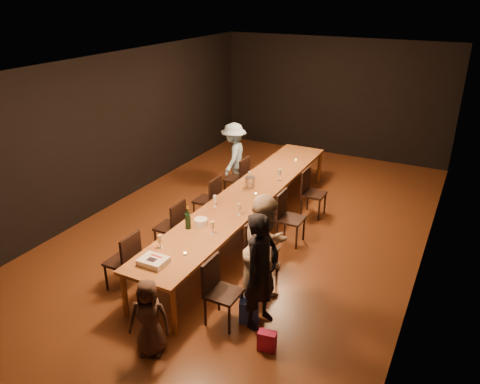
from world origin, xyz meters
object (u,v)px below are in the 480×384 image
at_px(chair_right_2, 291,218).
at_px(woman_birthday, 261,271).
at_px(chair_right_3, 314,193).
at_px(chair_left_1, 170,226).
at_px(chair_right_1, 262,250).
at_px(champagne_bottle, 188,217).
at_px(table, 247,197).
at_px(chair_left_2, 207,200).
at_px(chair_right_0, 224,293).
at_px(woman_tan, 266,252).
at_px(child, 149,318).
at_px(plate_stack, 201,222).
at_px(chair_left_3, 236,178).
at_px(birthday_cake, 153,261).
at_px(ice_bucket, 250,182).
at_px(chair_left_0, 122,261).
at_px(man_blue, 234,157).

height_order(chair_right_2, woman_birthday, woman_birthday).
relative_size(chair_right_3, chair_left_1, 1.00).
relative_size(chair_right_1, champagne_bottle, 2.46).
xyz_separation_m(chair_right_1, chair_right_2, (0.00, 1.20, 0.00)).
bearing_deg(table, chair_left_2, 180.00).
relative_size(chair_right_0, chair_left_1, 1.00).
xyz_separation_m(woman_tan, child, (-0.84, -1.53, -0.33)).
bearing_deg(chair_left_1, chair_right_2, -54.78).
height_order(chair_right_0, chair_left_2, same).
xyz_separation_m(child, plate_stack, (-0.44, 1.91, 0.30)).
xyz_separation_m(chair_left_3, birthday_cake, (0.75, -3.81, 0.33)).
bearing_deg(ice_bucket, chair_right_0, -70.77).
xyz_separation_m(chair_left_1, child, (1.18, -2.10, 0.05)).
xyz_separation_m(chair_right_1, child, (-0.52, -2.10, 0.05)).
bearing_deg(chair_right_1, birthday_cake, -33.94).
xyz_separation_m(chair_right_0, woman_birthday, (0.44, 0.21, 0.34)).
relative_size(chair_left_3, woman_tan, 0.56).
distance_m(chair_left_3, child, 4.65).
bearing_deg(chair_left_0, chair_right_3, -25.28).
height_order(chair_left_1, woman_tan, woman_tan).
xyz_separation_m(woman_birthday, champagne_bottle, (-1.52, 0.63, 0.13)).
bearing_deg(chair_right_2, plate_stack, -34.53).
bearing_deg(plate_stack, chair_left_3, 105.98).
relative_size(chair_left_3, birthday_cake, 2.56).
bearing_deg(table, chair_left_3, 125.31).
distance_m(chair_right_3, ice_bucket, 1.35).
distance_m(chair_right_1, chair_left_0, 2.08).
relative_size(chair_right_2, chair_left_1, 1.00).
xyz_separation_m(chair_left_0, birthday_cake, (0.75, -0.21, 0.33)).
bearing_deg(chair_right_1, chair_left_0, -54.78).
distance_m(chair_left_3, plate_stack, 2.72).
bearing_deg(champagne_bottle, chair_right_3, 68.50).
relative_size(chair_right_1, chair_right_3, 1.00).
xyz_separation_m(chair_left_1, birthday_cake, (0.75, -1.41, 0.33)).
height_order(birthday_cake, ice_bucket, ice_bucket).
distance_m(chair_right_2, man_blue, 2.61).
bearing_deg(woman_birthday, birthday_cake, 119.87).
height_order(chair_left_1, man_blue, man_blue).
bearing_deg(chair_right_0, chair_left_2, -144.69).
relative_size(chair_right_1, chair_right_2, 1.00).
height_order(table, chair_left_2, chair_left_2).
bearing_deg(chair_left_1, chair_right_0, -125.22).
bearing_deg(man_blue, chair_left_1, -6.75).
relative_size(chair_right_0, chair_right_3, 1.00).
distance_m(woman_tan, birthday_cake, 1.52).
relative_size(birthday_cake, plate_stack, 1.76).
bearing_deg(chair_left_0, chair_left_2, 0.00).
height_order(chair_right_3, child, child).
bearing_deg(chair_left_2, table, -90.00).
distance_m(chair_left_2, child, 3.50).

